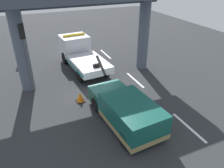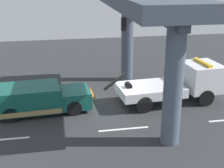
{
  "view_description": "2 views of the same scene",
  "coord_description": "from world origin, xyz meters",
  "px_view_note": "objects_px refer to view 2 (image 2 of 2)",
  "views": [
    {
      "loc": [
        -12.77,
        4.53,
        7.7
      ],
      "look_at": [
        -2.07,
        -0.13,
        1.31
      ],
      "focal_mm": 34.96,
      "sensor_mm": 36.0,
      "label": 1
    },
    {
      "loc": [
        -3.1,
        -16.8,
        7.63
      ],
      "look_at": [
        -0.17,
        -0.5,
        1.59
      ],
      "focal_mm": 49.92,
      "sensor_mm": 36.0,
      "label": 2
    }
  ],
  "objects_px": {
    "towed_van_green": "(39,99)",
    "traffic_cone_orange": "(90,92)",
    "traffic_light_near": "(124,36)",
    "tow_truck_white": "(180,83)"
  },
  "relations": [
    {
      "from": "towed_van_green",
      "to": "traffic_cone_orange",
      "type": "xyz_separation_m",
      "value": [
        3.1,
        1.7,
        -0.46
      ]
    },
    {
      "from": "tow_truck_white",
      "to": "traffic_cone_orange",
      "type": "relative_size",
      "value": 10.9
    },
    {
      "from": "towed_van_green",
      "to": "traffic_light_near",
      "type": "xyz_separation_m",
      "value": [
        5.81,
        4.32,
        2.56
      ]
    },
    {
      "from": "towed_van_green",
      "to": "traffic_light_near",
      "type": "bearing_deg",
      "value": 36.61
    },
    {
      "from": "traffic_light_near",
      "to": "traffic_cone_orange",
      "type": "bearing_deg",
      "value": -135.98
    },
    {
      "from": "tow_truck_white",
      "to": "towed_van_green",
      "type": "distance_m",
      "value": 8.47
    },
    {
      "from": "tow_truck_white",
      "to": "towed_van_green",
      "type": "height_order",
      "value": "tow_truck_white"
    },
    {
      "from": "towed_van_green",
      "to": "traffic_cone_orange",
      "type": "relative_size",
      "value": 7.94
    },
    {
      "from": "tow_truck_white",
      "to": "traffic_light_near",
      "type": "distance_m",
      "value": 5.45
    },
    {
      "from": "towed_van_green",
      "to": "traffic_cone_orange",
      "type": "height_order",
      "value": "towed_van_green"
    }
  ]
}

